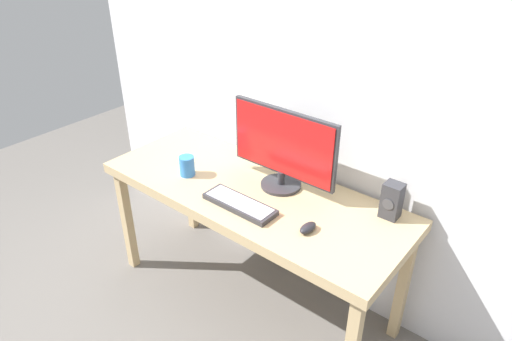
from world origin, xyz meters
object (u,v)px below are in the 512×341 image
object	(u,v)px
monitor	(283,148)
mouse	(308,228)
desk	(252,200)
speaker_right	(392,201)
keyboard_primary	(240,204)
coffee_mug	(187,166)

from	to	relation	value
monitor	mouse	size ratio (longest dim) A/B	6.12
mouse	desk	bearing A→B (deg)	169.35
desk	speaker_right	world-z (taller)	speaker_right
desk	mouse	xyz separation A→B (m)	(0.41, -0.11, 0.09)
monitor	desk	bearing A→B (deg)	-126.73
mouse	speaker_right	xyz separation A→B (m)	(0.23, 0.33, 0.07)
keyboard_primary	mouse	world-z (taller)	mouse
mouse	coffee_mug	world-z (taller)	coffee_mug
desk	coffee_mug	size ratio (longest dim) A/B	14.94
monitor	coffee_mug	distance (m)	0.53
monitor	coffee_mug	bearing A→B (deg)	-152.89
mouse	coffee_mug	bearing A→B (deg)	-176.28
monitor	keyboard_primary	bearing A→B (deg)	-98.48
monitor	speaker_right	xyz separation A→B (m)	(0.54, 0.09, -0.13)
speaker_right	coffee_mug	distance (m)	1.05
keyboard_primary	mouse	size ratio (longest dim) A/B	3.87
desk	keyboard_primary	distance (m)	0.18
speaker_right	coffee_mug	world-z (taller)	speaker_right
mouse	speaker_right	size ratio (longest dim) A/B	0.56
monitor	coffee_mug	xyz separation A→B (m)	(-0.45, -0.23, -0.16)
keyboard_primary	mouse	bearing A→B (deg)	7.28
keyboard_primary	coffee_mug	distance (m)	0.41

